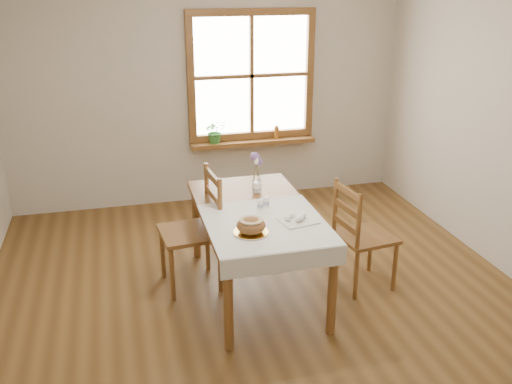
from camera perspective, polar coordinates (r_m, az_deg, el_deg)
ground at (r=4.72m, az=0.92°, el=-11.55°), size 5.00×5.00×0.00m
room_walls at (r=4.06m, az=1.06°, el=9.18°), size 4.60×5.10×2.65m
window at (r=6.58m, az=-0.47°, el=11.55°), size 1.46×0.08×1.46m
window_sill at (r=6.68m, az=-0.31°, el=5.01°), size 1.46×0.20×0.05m
dining_table at (r=4.66m, az=0.00°, el=-2.70°), size 0.90×1.60×0.75m
table_linen at (r=4.35m, az=0.99°, el=-3.18°), size 0.91×0.99×0.01m
chair_left at (r=4.84m, az=-6.68°, el=-3.88°), size 0.54×0.52×1.02m
chair_right at (r=4.92m, az=10.90°, el=-4.22°), size 0.52×0.50×0.94m
bread_plate at (r=4.18m, az=-0.50°, el=-4.07°), size 0.31×0.31×0.01m
bread_loaf at (r=4.15m, az=-0.51°, el=-3.24°), size 0.21×0.21×0.12m
egg_napkin at (r=4.38m, az=4.21°, el=-2.88°), size 0.31×0.27×0.01m
eggs at (r=4.37m, az=4.22°, el=-2.54°), size 0.24×0.22×0.05m
salt_shaker at (r=4.57m, az=0.42°, el=-1.24°), size 0.06×0.06×0.09m
pepper_shaker at (r=4.61m, az=1.03°, el=-1.01°), size 0.07×0.07×0.10m
flower_vase at (r=4.95m, az=0.10°, el=0.42°), size 0.08×0.08×0.09m
lavender_bouquet at (r=4.89m, az=0.10°, el=2.39°), size 0.14×0.14×0.27m
potted_plant at (r=6.56m, az=-4.09°, el=5.82°), size 0.28×0.30×0.21m
amber_bottle at (r=6.72m, az=2.07°, el=6.03°), size 0.06×0.06×0.16m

